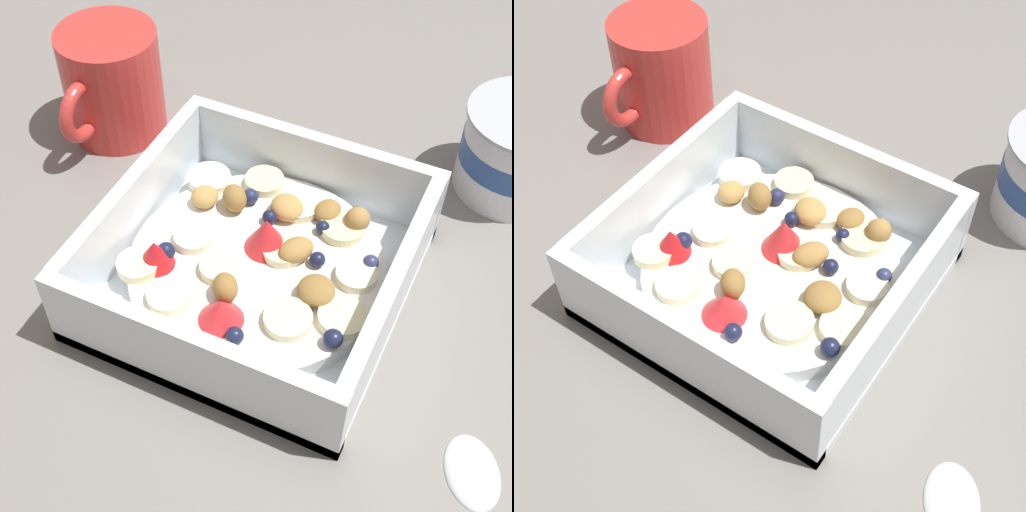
# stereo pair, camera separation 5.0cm
# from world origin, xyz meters

# --- Properties ---
(ground_plane) EXTENTS (2.40, 2.40, 0.00)m
(ground_plane) POSITION_xyz_m (0.00, 0.00, 0.00)
(ground_plane) COLOR gray
(fruit_bowl) EXTENTS (0.20, 0.20, 0.06)m
(fruit_bowl) POSITION_xyz_m (-0.00, -0.01, 0.02)
(fruit_bowl) COLOR white
(fruit_bowl) RESTS_ON ground
(coffee_mug) EXTENTS (0.08, 0.11, 0.09)m
(coffee_mug) POSITION_xyz_m (-0.18, 0.09, 0.05)
(coffee_mug) COLOR red
(coffee_mug) RESTS_ON ground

